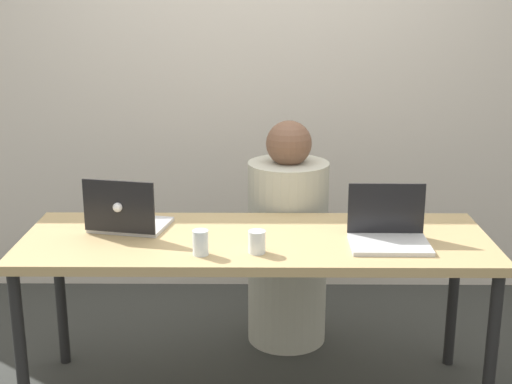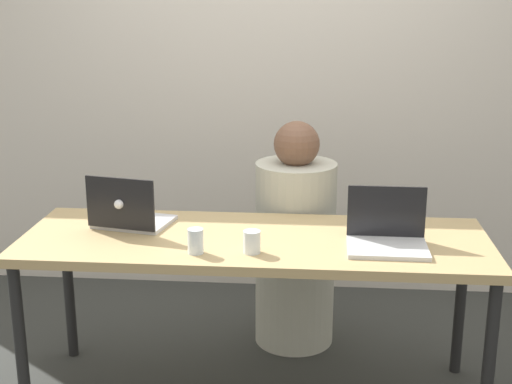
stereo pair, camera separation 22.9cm
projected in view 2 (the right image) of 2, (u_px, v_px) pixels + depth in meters
name	position (u px, v px, depth m)	size (l,w,h in m)	color
back_wall	(274.00, 94.00, 4.16)	(5.15, 0.10, 2.36)	beige
desk	(255.00, 251.00, 3.04)	(1.98, 0.69, 0.76)	tan
person_at_center	(295.00, 247.00, 3.60)	(0.48, 0.48, 1.16)	#B8B7A4
laptop_front_right	(387.00, 235.00, 2.89)	(0.32, 0.28, 0.23)	silver
laptop_back_left	(130.00, 215.00, 3.14)	(0.36, 0.31, 0.24)	silver
water_glass_center	(252.00, 243.00, 2.83)	(0.07, 0.07, 0.09)	white
water_glass_left	(196.00, 243.00, 2.82)	(0.06, 0.06, 0.10)	silver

